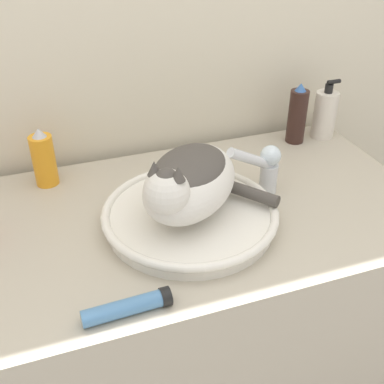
{
  "coord_description": "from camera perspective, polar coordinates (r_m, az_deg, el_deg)",
  "views": [
    {
      "loc": [
        -0.27,
        -0.56,
        1.49
      ],
      "look_at": [
        0.02,
        0.25,
        0.93
      ],
      "focal_mm": 45.0,
      "sensor_mm": 36.0,
      "label": 1
    }
  ],
  "objects": [
    {
      "name": "wall_back",
      "position": [
        1.31,
        -7.53,
        19.85
      ],
      "size": [
        8.0,
        0.05,
        2.4
      ],
      "color": "beige",
      "rests_on": "ground_plane"
    },
    {
      "name": "vanity_counter",
      "position": [
        1.41,
        -1.61,
        -16.57
      ],
      "size": [
        1.21,
        0.63,
        0.84
      ],
      "color": "#B2A893",
      "rests_on": "ground_plane"
    },
    {
      "name": "sink_basin",
      "position": [
        1.08,
        -0.24,
        -2.77
      ],
      "size": [
        0.4,
        0.4,
        0.04
      ],
      "color": "white",
      "rests_on": "vanity_counter"
    },
    {
      "name": "cat",
      "position": [
        1.02,
        -0.39,
        1.38
      ],
      "size": [
        0.35,
        0.32,
        0.17
      ],
      "rotation": [
        0.0,
        0.0,
        3.96
      ],
      "color": "silver",
      "rests_on": "sink_basin"
    },
    {
      "name": "faucet",
      "position": [
        1.17,
        8.68,
        3.11
      ],
      "size": [
        0.16,
        0.07,
        0.16
      ],
      "rotation": [
        0.0,
        0.0,
        -2.86
      ],
      "color": "silver",
      "rests_on": "vanity_counter"
    },
    {
      "name": "spray_bottle_trigger",
      "position": [
        1.26,
        -17.17,
        3.76
      ],
      "size": [
        0.06,
        0.06,
        0.15
      ],
      "color": "orange",
      "rests_on": "vanity_counter"
    },
    {
      "name": "soap_pump_bottle",
      "position": [
        1.5,
        15.46,
        8.89
      ],
      "size": [
        0.07,
        0.07,
        0.18
      ],
      "color": "silver",
      "rests_on": "vanity_counter"
    },
    {
      "name": "hairspray_can_black",
      "position": [
        1.44,
        12.37,
        8.88
      ],
      "size": [
        0.05,
        0.05,
        0.18
      ],
      "color": "#331E19",
      "rests_on": "vanity_counter"
    },
    {
      "name": "cream_tube",
      "position": [
        0.89,
        -7.54,
        -13.35
      ],
      "size": [
        0.16,
        0.04,
        0.04
      ],
      "rotation": [
        0.0,
        0.0,
        0.03
      ],
      "color": "#4C7FB2",
      "rests_on": "vanity_counter"
    }
  ]
}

